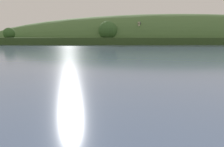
# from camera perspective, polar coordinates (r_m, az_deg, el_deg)

# --- Properties ---
(far_shoreline_hill) EXTENTS (487.20, 108.98, 55.59)m
(far_shoreline_hill) POSITION_cam_1_polar(r_m,az_deg,el_deg) (239.24, 15.02, 7.38)
(far_shoreline_hill) COLOR #314A21
(far_shoreline_hill) RESTS_ON ground
(dockside_crane) EXTENTS (4.44, 11.05, 18.36)m
(dockside_crane) POSITION_cam_1_polar(r_m,az_deg,el_deg) (197.94, 6.61, 9.70)
(dockside_crane) COLOR #4C4C51
(dockside_crane) RESTS_ON ground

